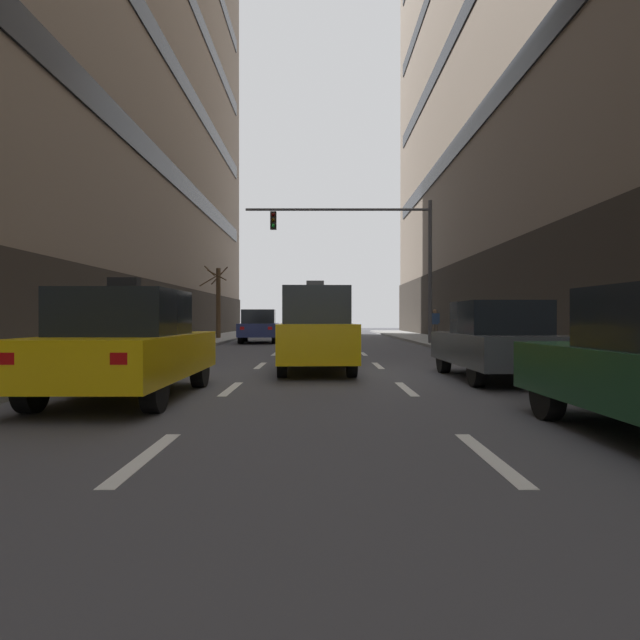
{
  "coord_description": "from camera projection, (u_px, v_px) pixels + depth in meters",
  "views": [
    {
      "loc": [
        0.03,
        -13.19,
        1.3
      ],
      "look_at": [
        -0.05,
        23.85,
        1.17
      ],
      "focal_mm": 31.29,
      "sensor_mm": 36.0,
      "label": 1
    }
  ],
  "objects": [
    {
      "name": "lane_stripe_l1_s7",
      "position": [
        291.0,
        342.0,
        30.2
      ],
      "size": [
        0.16,
        2.0,
        0.01
      ],
      "primitive_type": "cube",
      "color": "silver",
      "rests_on": "ground"
    },
    {
      "name": "car_driving_2",
      "position": [
        260.0,
        326.0,
        29.46
      ],
      "size": [
        2.15,
        4.74,
        1.74
      ],
      "color": "black",
      "rests_on": "ground"
    },
    {
      "name": "lane_stripe_l1_s9",
      "position": [
        299.0,
        336.0,
        40.2
      ],
      "size": [
        0.16,
        2.0,
        0.01
      ],
      "primitive_type": "cube",
      "color": "silver",
      "rests_on": "ground"
    },
    {
      "name": "lane_stripe_l2_s2",
      "position": [
        490.0,
        457.0,
        5.19
      ],
      "size": [
        0.16,
        2.0,
        0.01
      ],
      "primitive_type": "cube",
      "color": "silver",
      "rests_on": "ground"
    },
    {
      "name": "ground_plane",
      "position": [
        320.0,
        373.0,
        13.19
      ],
      "size": [
        120.0,
        120.0,
        0.0
      ],
      "primitive_type": "plane",
      "color": "#424247"
    },
    {
      "name": "lane_stripe_l1_s5",
      "position": [
        276.0,
        354.0,
        20.2
      ],
      "size": [
        0.16,
        2.0,
        0.01
      ],
      "primitive_type": "cube",
      "color": "silver",
      "rests_on": "ground"
    },
    {
      "name": "street_tree_0",
      "position": [
        219.0,
        301.0,
        32.83
      ],
      "size": [
        1.72,
        1.99,
        4.26
      ],
      "color": "#4C3823",
      "rests_on": "sidewalk_left"
    },
    {
      "name": "lane_stripe_l1_s8",
      "position": [
        295.0,
        339.0,
        35.2
      ],
      "size": [
        0.16,
        2.0,
        0.01
      ],
      "primitive_type": "cube",
      "color": "silver",
      "rests_on": "ground"
    },
    {
      "name": "lane_stripe_l2_s7",
      "position": [
        350.0,
        342.0,
        30.19
      ],
      "size": [
        0.16,
        2.0,
        0.01
      ],
      "primitive_type": "cube",
      "color": "silver",
      "rests_on": "ground"
    },
    {
      "name": "taxi_driving_4",
      "position": [
        318.0,
        323.0,
        31.93
      ],
      "size": [
        1.85,
        4.32,
        2.25
      ],
      "color": "black",
      "rests_on": "ground"
    },
    {
      "name": "sidewalk_right",
      "position": [
        584.0,
        370.0,
        13.18
      ],
      "size": [
        2.89,
        80.0,
        0.14
      ],
      "primitive_type": "cube",
      "color": "gray",
      "rests_on": "ground"
    },
    {
      "name": "lane_stripe_l2_s10",
      "position": [
        341.0,
        334.0,
        45.19
      ],
      "size": [
        0.16,
        2.0,
        0.01
      ],
      "primitive_type": "cube",
      "color": "silver",
      "rests_on": "ground"
    },
    {
      "name": "lane_stripe_l2_s4",
      "position": [
        379.0,
        365.0,
        15.19
      ],
      "size": [
        0.16,
        2.0,
        0.01
      ],
      "primitive_type": "cube",
      "color": "silver",
      "rests_on": "ground"
    },
    {
      "name": "car_driving_0",
      "position": [
        320.0,
        324.0,
        20.99
      ],
      "size": [
        1.87,
        4.43,
        2.14
      ],
      "color": "black",
      "rests_on": "ground"
    },
    {
      "name": "car_driving_3",
      "position": [
        319.0,
        325.0,
        38.38
      ],
      "size": [
        1.91,
        4.52,
        1.69
      ],
      "color": "black",
      "rests_on": "ground"
    },
    {
      "name": "lane_stripe_l1_s6",
      "position": [
        285.0,
        347.0,
        25.2
      ],
      "size": [
        0.16,
        2.0,
        0.01
      ],
      "primitive_type": "cube",
      "color": "silver",
      "rests_on": "ground"
    },
    {
      "name": "lane_stripe_l2_s3",
      "position": [
        407.0,
        389.0,
        10.19
      ],
      "size": [
        0.16,
        2.0,
        0.01
      ],
      "primitive_type": "cube",
      "color": "silver",
      "rests_on": "ground"
    },
    {
      "name": "lane_stripe_l2_s9",
      "position": [
        343.0,
        336.0,
        40.19
      ],
      "size": [
        0.16,
        2.0,
        0.01
      ],
      "primitive_type": "cube",
      "color": "silver",
      "rests_on": "ground"
    },
    {
      "name": "lane_stripe_l2_s6",
      "position": [
        356.0,
        347.0,
        25.19
      ],
      "size": [
        0.16,
        2.0,
        0.01
      ],
      "primitive_type": "cube",
      "color": "silver",
      "rests_on": "ground"
    },
    {
      "name": "lane_stripe_l1_s10",
      "position": [
        301.0,
        334.0,
        45.2
      ],
      "size": [
        0.16,
        2.0,
        0.01
      ],
      "primitive_type": "cube",
      "color": "silver",
      "rests_on": "ground"
    },
    {
      "name": "taxi_driving_1",
      "position": [
        129.0,
        345.0,
        8.99
      ],
      "size": [
        1.95,
        4.67,
        1.94
      ],
      "color": "black",
      "rests_on": "ground"
    },
    {
      "name": "pedestrian_1",
      "position": [
        436.0,
        322.0,
        29.79
      ],
      "size": [
        0.53,
        0.21,
        1.63
      ],
      "color": "brown",
      "rests_on": "sidewalk_right"
    },
    {
      "name": "lane_stripe_l2_s5",
      "position": [
        365.0,
        354.0,
        20.19
      ],
      "size": [
        0.16,
        2.0,
        0.01
      ],
      "primitive_type": "cube",
      "color": "silver",
      "rests_on": "ground"
    },
    {
      "name": "lane_stripe_l1_s3",
      "position": [
        232.0,
        389.0,
        10.2
      ],
      "size": [
        0.16,
        2.0,
        0.01
      ],
      "primitive_type": "cube",
      "color": "silver",
      "rests_on": "ground"
    },
    {
      "name": "lane_stripe_l1_s2",
      "position": [
        147.0,
        457.0,
        5.2
      ],
      "size": [
        0.16,
        2.0,
        0.01
      ],
      "primitive_type": "cube",
      "color": "silver",
      "rests_on": "ground"
    },
    {
      "name": "traffic_signal_0",
      "position": [
        376.0,
        244.0,
        26.2
      ],
      "size": [
        8.78,
        0.35,
        6.71
      ],
      "color": "#4C4C51",
      "rests_on": "sidewalk_right"
    },
    {
      "name": "car_parked_1",
      "position": [
        498.0,
        341.0,
        11.76
      ],
      "size": [
        1.88,
        4.41,
        1.65
      ],
      "color": "black",
      "rests_on": "ground"
    },
    {
      "name": "lane_stripe_l2_s8",
      "position": [
        346.0,
        339.0,
        35.19
      ],
      "size": [
        0.16,
        2.0,
        0.01
      ],
      "primitive_type": "cube",
      "color": "silver",
      "rests_on": "ground"
    },
    {
      "name": "taxi_driving_5",
      "position": [
        316.0,
        330.0,
        13.43
      ],
      "size": [
        1.92,
        4.26,
        2.2
      ],
      "color": "black",
      "rests_on": "ground"
    },
    {
      "name": "sidewalk_left",
      "position": [
        56.0,
        370.0,
        13.21
      ],
      "size": [
        2.89,
        80.0,
        0.14
      ],
      "primitive_type": "cube",
      "color": "gray",
      "rests_on": "ground"
    },
    {
      "name": "lane_stripe_l1_s4",
      "position": [
        261.0,
        365.0,
        15.2
      ],
      "size": [
        0.16,
        2.0,
        0.01
      ],
      "primitive_type": "cube",
      "color": "silver",
      "rests_on": "ground"
    }
  ]
}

